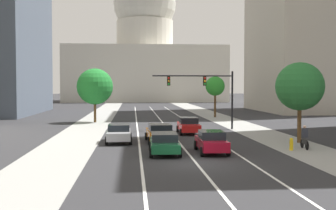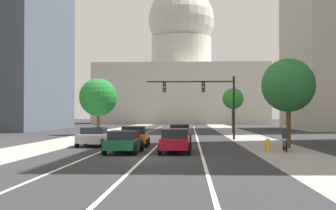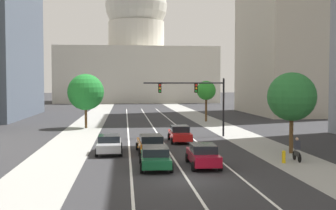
{
  "view_description": "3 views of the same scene",
  "coord_description": "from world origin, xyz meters",
  "px_view_note": "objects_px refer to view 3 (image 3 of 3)",
  "views": [
    {
      "loc": [
        -3.73,
        -25.27,
        4.56
      ],
      "look_at": [
        0.37,
        25.11,
        2.36
      ],
      "focal_mm": 46.51,
      "sensor_mm": 36.0,
      "label": 1
    },
    {
      "loc": [
        2.55,
        -25.39,
        2.4
      ],
      "look_at": [
        0.75,
        12.15,
        3.19
      ],
      "focal_mm": 49.87,
      "sensor_mm": 36.0,
      "label": 2
    },
    {
      "loc": [
        -3.59,
        -24.09,
        5.58
      ],
      "look_at": [
        1.03,
        21.48,
        3.27
      ],
      "focal_mm": 45.58,
      "sensor_mm": 36.0,
      "label": 3
    }
  ],
  "objects_px": {
    "car_red": "(180,134)",
    "fire_hydrant": "(284,157)",
    "capitol_building": "(136,55)",
    "car_orange": "(150,143)",
    "street_tree_near_right": "(206,91)",
    "car_crimson": "(203,155)",
    "car_green": "(155,157)",
    "street_tree_far_right": "(292,97)",
    "cyclist": "(297,150)",
    "traffic_signal_mast": "(197,94)",
    "street_tree_mid_left": "(86,92)",
    "car_silver": "(109,144)"
  },
  "relations": [
    {
      "from": "car_red",
      "to": "fire_hydrant",
      "type": "distance_m",
      "value": 12.95
    },
    {
      "from": "capitol_building",
      "to": "car_red",
      "type": "height_order",
      "value": "capitol_building"
    },
    {
      "from": "car_orange",
      "to": "street_tree_near_right",
      "type": "distance_m",
      "value": 29.82
    },
    {
      "from": "car_orange",
      "to": "car_crimson",
      "type": "distance_m",
      "value": 6.56
    },
    {
      "from": "car_green",
      "to": "street_tree_far_right",
      "type": "relative_size",
      "value": 0.73
    },
    {
      "from": "car_orange",
      "to": "cyclist",
      "type": "height_order",
      "value": "cyclist"
    },
    {
      "from": "street_tree_near_right",
      "to": "traffic_signal_mast",
      "type": "bearing_deg",
      "value": -103.82
    },
    {
      "from": "street_tree_far_right",
      "to": "cyclist",
      "type": "bearing_deg",
      "value": -105.33
    },
    {
      "from": "car_red",
      "to": "street_tree_mid_left",
      "type": "bearing_deg",
      "value": 36.56
    },
    {
      "from": "capitol_building",
      "to": "car_silver",
      "type": "height_order",
      "value": "capitol_building"
    },
    {
      "from": "car_silver",
      "to": "car_red",
      "type": "relative_size",
      "value": 0.97
    },
    {
      "from": "cyclist",
      "to": "street_tree_far_right",
      "type": "bearing_deg",
      "value": -12.52
    },
    {
      "from": "car_crimson",
      "to": "street_tree_near_right",
      "type": "height_order",
      "value": "street_tree_near_right"
    },
    {
      "from": "street_tree_mid_left",
      "to": "traffic_signal_mast",
      "type": "bearing_deg",
      "value": -38.66
    },
    {
      "from": "car_red",
      "to": "car_orange",
      "type": "bearing_deg",
      "value": 153.79
    },
    {
      "from": "traffic_signal_mast",
      "to": "cyclist",
      "type": "bearing_deg",
      "value": -72.44
    },
    {
      "from": "car_silver",
      "to": "car_orange",
      "type": "bearing_deg",
      "value": -97.74
    },
    {
      "from": "car_green",
      "to": "street_tree_far_right",
      "type": "distance_m",
      "value": 12.8
    },
    {
      "from": "car_crimson",
      "to": "cyclist",
      "type": "height_order",
      "value": "cyclist"
    },
    {
      "from": "car_orange",
      "to": "street_tree_mid_left",
      "type": "bearing_deg",
      "value": 16.37
    },
    {
      "from": "traffic_signal_mast",
      "to": "capitol_building",
      "type": "bearing_deg",
      "value": 92.62
    },
    {
      "from": "car_orange",
      "to": "capitol_building",
      "type": "bearing_deg",
      "value": -3.29
    },
    {
      "from": "car_green",
      "to": "car_crimson",
      "type": "xyz_separation_m",
      "value": [
        3.23,
        0.17,
        0.03
      ]
    },
    {
      "from": "capitol_building",
      "to": "fire_hydrant",
      "type": "xyz_separation_m",
      "value": [
        7.46,
        -102.15,
        -13.82
      ]
    },
    {
      "from": "traffic_signal_mast",
      "to": "street_tree_near_right",
      "type": "distance_m",
      "value": 18.11
    },
    {
      "from": "traffic_signal_mast",
      "to": "cyclist",
      "type": "distance_m",
      "value": 15.98
    },
    {
      "from": "car_crimson",
      "to": "traffic_signal_mast",
      "type": "height_order",
      "value": "traffic_signal_mast"
    },
    {
      "from": "car_green",
      "to": "street_tree_far_right",
      "type": "xyz_separation_m",
      "value": [
        11.24,
        4.82,
        3.78
      ]
    },
    {
      "from": "car_green",
      "to": "car_orange",
      "type": "height_order",
      "value": "car_orange"
    },
    {
      "from": "traffic_signal_mast",
      "to": "fire_hydrant",
      "type": "relative_size",
      "value": 9.38
    },
    {
      "from": "car_crimson",
      "to": "street_tree_far_right",
      "type": "height_order",
      "value": "street_tree_far_right"
    },
    {
      "from": "cyclist",
      "to": "fire_hydrant",
      "type": "bearing_deg",
      "value": 118.68
    },
    {
      "from": "fire_hydrant",
      "to": "street_tree_near_right",
      "type": "distance_m",
      "value": 33.27
    },
    {
      "from": "capitol_building",
      "to": "street_tree_mid_left",
      "type": "distance_m",
      "value": 77.86
    },
    {
      "from": "fire_hydrant",
      "to": "car_green",
      "type": "bearing_deg",
      "value": -175.21
    },
    {
      "from": "capitol_building",
      "to": "cyclist",
      "type": "relative_size",
      "value": 27.16
    },
    {
      "from": "capitol_building",
      "to": "car_silver",
      "type": "distance_m",
      "value": 97.68
    },
    {
      "from": "car_green",
      "to": "traffic_signal_mast",
      "type": "bearing_deg",
      "value": -17.8
    },
    {
      "from": "car_silver",
      "to": "street_tree_near_right",
      "type": "bearing_deg",
      "value": -26.36
    },
    {
      "from": "car_crimson",
      "to": "fire_hydrant",
      "type": "distance_m",
      "value": 5.88
    },
    {
      "from": "car_green",
      "to": "street_tree_mid_left",
      "type": "relative_size",
      "value": 0.7
    },
    {
      "from": "street_tree_far_right",
      "to": "street_tree_near_right",
      "type": "relative_size",
      "value": 1.08
    },
    {
      "from": "car_orange",
      "to": "car_silver",
      "type": "bearing_deg",
      "value": 80.71
    },
    {
      "from": "car_crimson",
      "to": "traffic_signal_mast",
      "type": "xyz_separation_m",
      "value": [
        2.35,
        16.01,
        3.67
      ]
    },
    {
      "from": "capitol_building",
      "to": "car_green",
      "type": "relative_size",
      "value": 9.86
    },
    {
      "from": "cyclist",
      "to": "capitol_building",
      "type": "bearing_deg",
      "value": 7.7
    },
    {
      "from": "car_silver",
      "to": "street_tree_mid_left",
      "type": "height_order",
      "value": "street_tree_mid_left"
    },
    {
      "from": "car_crimson",
      "to": "car_red",
      "type": "bearing_deg",
      "value": 1.14
    },
    {
      "from": "car_crimson",
      "to": "car_orange",
      "type": "bearing_deg",
      "value": 30.56
    },
    {
      "from": "fire_hydrant",
      "to": "car_crimson",
      "type": "bearing_deg",
      "value": -174.28
    }
  ]
}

